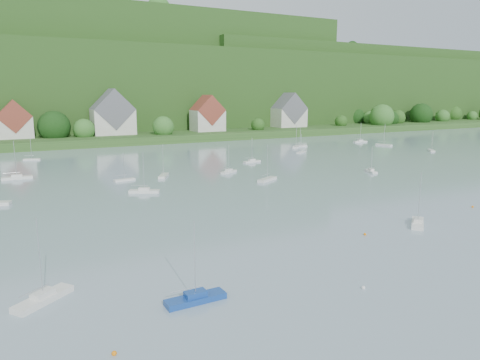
# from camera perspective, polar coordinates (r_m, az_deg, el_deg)

# --- Properties ---
(far_shore_strip) EXTENTS (600.00, 60.00, 3.00)m
(far_shore_strip) POSITION_cam_1_polar(r_m,az_deg,el_deg) (197.60, -17.90, 5.32)
(far_shore_strip) COLOR #284B1C
(far_shore_strip) RESTS_ON ground
(forested_ridge) EXTENTS (620.00, 181.22, 69.89)m
(forested_ridge) POSITION_cam_1_polar(r_m,az_deg,el_deg) (264.72, -20.74, 11.08)
(forested_ridge) COLOR #1A3C13
(forested_ridge) RESTS_ON ground
(village_building_1) EXTENTS (12.00, 9.36, 14.00)m
(village_building_1) POSITION_cam_1_polar(r_m,az_deg,el_deg) (183.27, -26.74, 6.56)
(village_building_1) COLOR beige
(village_building_1) RESTS_ON far_shore_strip
(village_building_2) EXTENTS (16.00, 11.44, 18.00)m
(village_building_2) POSITION_cam_1_polar(r_m,az_deg,el_deg) (186.18, -15.87, 7.83)
(village_building_2) COLOR beige
(village_building_2) RESTS_ON far_shore_strip
(village_building_3) EXTENTS (13.00, 10.40, 15.50)m
(village_building_3) POSITION_cam_1_polar(r_m,az_deg,el_deg) (196.57, -4.16, 8.11)
(village_building_3) COLOR beige
(village_building_3) RESTS_ON far_shore_strip
(village_building_4) EXTENTS (15.00, 10.40, 16.50)m
(village_building_4) POSITION_cam_1_polar(r_m,az_deg,el_deg) (221.77, 6.25, 8.43)
(village_building_4) COLOR beige
(village_building_4) RESTS_ON far_shore_strip
(near_sailboat_1) EXTENTS (5.81, 1.79, 7.78)m
(near_sailboat_1) POSITION_cam_1_polar(r_m,az_deg,el_deg) (43.19, -5.68, -14.66)
(near_sailboat_1) COLOR navy
(near_sailboat_1) RESTS_ON ground
(near_sailboat_3) EXTENTS (5.50, 5.05, 7.89)m
(near_sailboat_3) POSITION_cam_1_polar(r_m,az_deg,el_deg) (71.17, 21.65, -5.02)
(near_sailboat_3) COLOR silver
(near_sailboat_3) RESTS_ON ground
(near_sailboat_6) EXTENTS (5.74, 4.98, 8.05)m
(near_sailboat_6) POSITION_cam_1_polar(r_m,az_deg,el_deg) (46.73, -23.73, -13.51)
(near_sailboat_6) COLOR silver
(near_sailboat_6) RESTS_ON ground
(mooring_buoy_0) EXTENTS (0.40, 0.40, 0.40)m
(mooring_buoy_0) POSITION_cam_1_polar(r_m,az_deg,el_deg) (36.89, -15.70, -20.60)
(mooring_buoy_0) COLOR orange
(mooring_buoy_0) RESTS_ON ground
(mooring_buoy_1) EXTENTS (0.40, 0.40, 0.40)m
(mooring_buoy_1) POSITION_cam_1_polar(r_m,az_deg,el_deg) (47.35, 15.41, -13.20)
(mooring_buoy_1) COLOR silver
(mooring_buoy_1) RESTS_ON ground
(mooring_buoy_2) EXTENTS (0.37, 0.37, 0.37)m
(mooring_buoy_2) POSITION_cam_1_polar(r_m,az_deg,el_deg) (86.09, 27.45, -3.10)
(mooring_buoy_2) COLOR orange
(mooring_buoy_2) RESTS_ON ground
(mooring_buoy_3) EXTENTS (0.38, 0.38, 0.38)m
(mooring_buoy_3) POSITION_cam_1_polar(r_m,az_deg,el_deg) (64.14, 15.60, -6.75)
(mooring_buoy_3) COLOR orange
(mooring_buoy_3) RESTS_ON ground
(far_sailboat_cluster) EXTENTS (191.01, 64.72, 8.71)m
(far_sailboat_cluster) POSITION_cam_1_polar(r_m,az_deg,el_deg) (120.25, -7.26, 1.92)
(far_sailboat_cluster) COLOR silver
(far_sailboat_cluster) RESTS_ON ground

